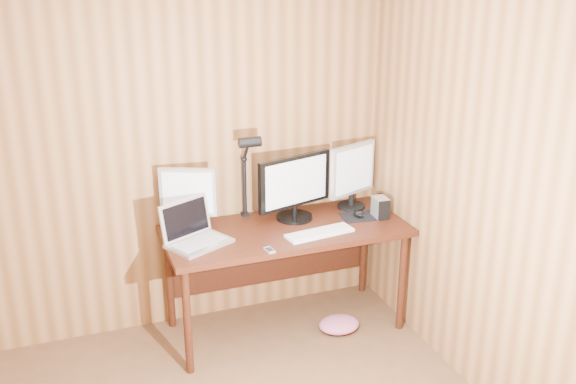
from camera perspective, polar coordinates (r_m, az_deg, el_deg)
room_shell at (r=2.39m, az=-7.83°, el=-9.47°), size 4.00×4.00×4.00m
desk at (r=4.36m, az=-0.56°, el=-4.34°), size 1.60×0.70×0.75m
monitor_center at (r=4.32m, az=0.59°, el=0.49°), size 0.56×0.25×0.45m
monitor_left at (r=4.21m, az=-8.85°, el=-0.43°), size 0.35×0.18×0.42m
monitor_right at (r=4.54m, az=5.74°, el=1.60°), size 0.40×0.20×0.47m
laptop at (r=4.05m, az=-8.40°, el=-3.62°), size 0.46×0.42×0.27m
keyboard at (r=4.16m, az=2.83°, el=-3.64°), size 0.47×0.20×0.02m
mousepad at (r=4.46m, az=6.29°, el=-2.18°), size 0.26×0.22×0.00m
mouse at (r=4.45m, az=6.30°, el=-1.94°), size 0.07×0.11×0.04m
hard_drive at (r=4.45m, az=8.22°, el=-1.37°), size 0.10×0.13×0.14m
phone at (r=3.92m, az=-1.66°, el=-5.18°), size 0.05×0.09×0.01m
speaker at (r=4.61m, az=8.21°, el=-0.83°), size 0.05×0.05×0.11m
desk_lamp at (r=4.27m, az=-3.63°, el=2.46°), size 0.15×0.21×0.64m
fabric_pile at (r=4.54m, az=4.56°, el=-11.66°), size 0.30×0.25×0.09m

